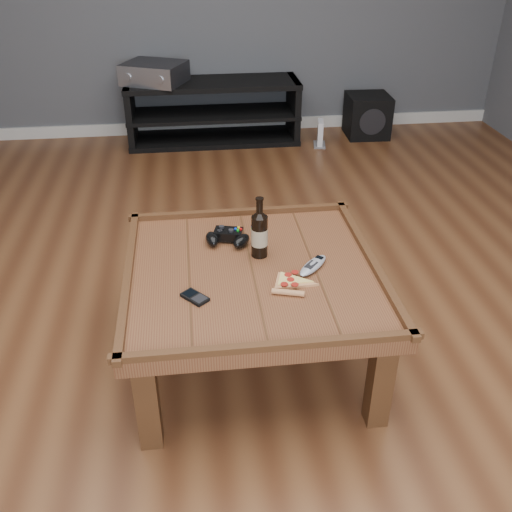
{
  "coord_description": "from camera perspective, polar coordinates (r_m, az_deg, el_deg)",
  "views": [
    {
      "loc": [
        -0.22,
        -1.89,
        1.67
      ],
      "look_at": [
        0.01,
        -0.01,
        0.52
      ],
      "focal_mm": 40.0,
      "sensor_mm": 36.0,
      "label": 1
    }
  ],
  "objects": [
    {
      "name": "ground",
      "position": [
        2.53,
        -0.34,
        -9.96
      ],
      "size": [
        6.0,
        6.0,
        0.0
      ],
      "primitive_type": "plane",
      "color": "#4E2A16",
      "rests_on": "ground"
    },
    {
      "name": "subwoofer",
      "position": [
        5.09,
        11.07,
        13.62
      ],
      "size": [
        0.36,
        0.36,
        0.35
      ],
      "rotation": [
        0.0,
        0.0,
        -0.04
      ],
      "color": "black",
      "rests_on": "ground"
    },
    {
      "name": "smartphone",
      "position": [
        2.11,
        -6.13,
        -4.11
      ],
      "size": [
        0.11,
        0.12,
        0.01
      ],
      "rotation": [
        0.0,
        0.0,
        0.71
      ],
      "color": "black",
      "rests_on": "coffee_table"
    },
    {
      "name": "beer_bottle",
      "position": [
        2.3,
        0.35,
        2.32
      ],
      "size": [
        0.07,
        0.07,
        0.26
      ],
      "color": "black",
      "rests_on": "coffee_table"
    },
    {
      "name": "media_console",
      "position": [
        4.86,
        -4.28,
        14.15
      ],
      "size": [
        1.4,
        0.45,
        0.5
      ],
      "color": "black",
      "rests_on": "ground"
    },
    {
      "name": "remote_control",
      "position": [
        2.27,
        5.72,
        -0.93
      ],
      "size": [
        0.16,
        0.18,
        0.03
      ],
      "rotation": [
        0.0,
        0.0,
        -0.72
      ],
      "color": "#9EA2AB",
      "rests_on": "coffee_table"
    },
    {
      "name": "game_controller",
      "position": [
        2.43,
        -2.87,
        1.88
      ],
      "size": [
        0.21,
        0.17,
        0.06
      ],
      "rotation": [
        0.0,
        0.0,
        -0.25
      ],
      "color": "black",
      "rests_on": "coffee_table"
    },
    {
      "name": "coffee_table",
      "position": [
        2.3,
        -0.37,
        -2.6
      ],
      "size": [
        1.03,
        1.03,
        0.48
      ],
      "color": "#562B18",
      "rests_on": "ground"
    },
    {
      "name": "av_receiver",
      "position": [
        4.77,
        -10.14,
        17.58
      ],
      "size": [
        0.56,
        0.52,
        0.16
      ],
      "rotation": [
        0.0,
        0.0,
        -0.43
      ],
      "color": "black",
      "rests_on": "media_console"
    },
    {
      "name": "pizza_slice",
      "position": [
        2.17,
        3.44,
        -2.71
      ],
      "size": [
        0.19,
        0.25,
        0.02
      ],
      "rotation": [
        0.0,
        0.0,
        -0.29
      ],
      "color": "tan",
      "rests_on": "coffee_table"
    },
    {
      "name": "game_console",
      "position": [
        4.81,
        6.42,
        11.99
      ],
      "size": [
        0.12,
        0.18,
        0.21
      ],
      "rotation": [
        0.0,
        0.0,
        -0.18
      ],
      "color": "slate",
      "rests_on": "ground"
    },
    {
      "name": "baseboard",
      "position": [
        5.15,
        -4.36,
        12.84
      ],
      "size": [
        5.0,
        0.02,
        0.1
      ],
      "primitive_type": "cube",
      "color": "silver",
      "rests_on": "ground"
    }
  ]
}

